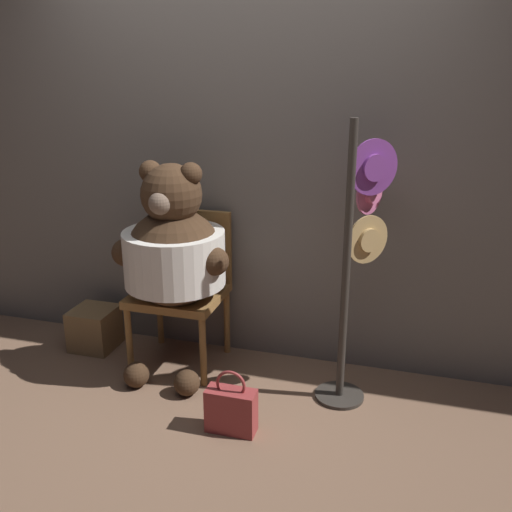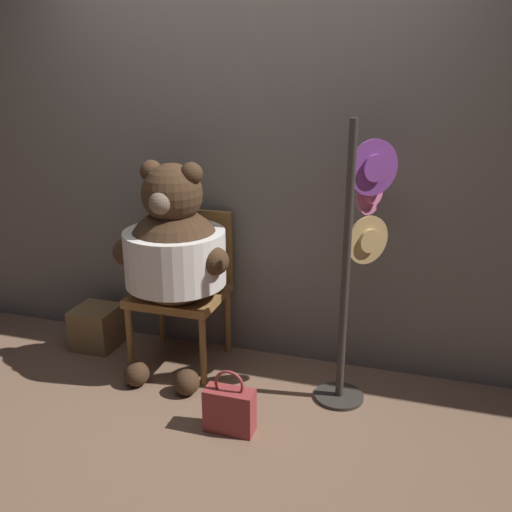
{
  "view_description": "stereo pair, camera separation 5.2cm",
  "coord_description": "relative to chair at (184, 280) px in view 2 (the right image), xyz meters",
  "views": [
    {
      "loc": [
        1.0,
        -2.65,
        1.83
      ],
      "look_at": [
        0.17,
        0.23,
        0.8
      ],
      "focal_mm": 40.0,
      "sensor_mm": 36.0,
      "label": 1
    },
    {
      "loc": [
        1.05,
        -2.63,
        1.83
      ],
      "look_at": [
        0.17,
        0.23,
        0.8
      ],
      "focal_mm": 40.0,
      "sensor_mm": 36.0,
      "label": 2
    }
  ],
  "objects": [
    {
      "name": "hat_display_rack",
      "position": [
        1.08,
        -0.14,
        0.34
      ],
      "size": [
        0.35,
        0.42,
        1.57
      ],
      "color": "#332D28",
      "rests_on": "ground_plane"
    },
    {
      "name": "chair",
      "position": [
        0.0,
        0.0,
        0.0
      ],
      "size": [
        0.54,
        0.49,
        0.95
      ],
      "color": "olive",
      "rests_on": "ground_plane"
    },
    {
      "name": "handbag_on_ground",
      "position": [
        0.54,
        -0.67,
        -0.4
      ],
      "size": [
        0.26,
        0.11,
        0.35
      ],
      "color": "maroon",
      "rests_on": "ground_plane"
    },
    {
      "name": "wooden_crate",
      "position": [
        -0.63,
        -0.05,
        -0.39
      ],
      "size": [
        0.27,
        0.27,
        0.27
      ],
      "color": "brown",
      "rests_on": "ground_plane"
    },
    {
      "name": "ground_plane",
      "position": [
        0.36,
        -0.41,
        -0.53
      ],
      "size": [
        14.0,
        14.0,
        0.0
      ],
      "primitive_type": "plane",
      "color": "brown"
    },
    {
      "name": "wall_back",
      "position": [
        0.36,
        0.25,
        0.7
      ],
      "size": [
        8.0,
        0.1,
        2.47
      ],
      "color": "#66605B",
      "rests_on": "ground_plane"
    },
    {
      "name": "teddy_bear",
      "position": [
        0.02,
        -0.16,
        0.25
      ],
      "size": [
        0.72,
        0.64,
        1.3
      ],
      "color": "#3D2819",
      "rests_on": "ground_plane"
    }
  ]
}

